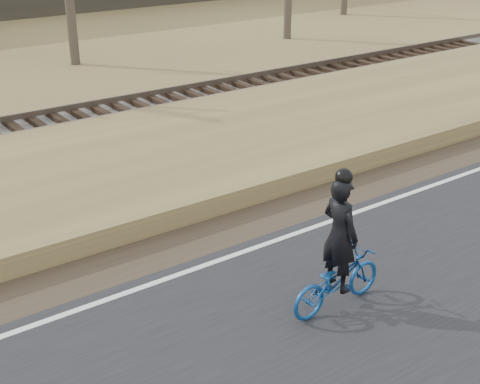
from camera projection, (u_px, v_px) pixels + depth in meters
ground at (269, 253)px, 12.13m from camera, size 120.00×120.00×0.00m
road at (369, 315)px, 10.26m from camera, size 120.00×6.00×0.06m
edge_line at (262, 245)px, 12.25m from camera, size 120.00×0.12×0.01m
shoulder at (231, 228)px, 13.01m from camera, size 120.00×1.60×0.04m
embankment at (155, 171)px, 15.16m from camera, size 120.00×5.00×0.44m
ballast at (86, 129)px, 17.98m from camera, size 120.00×3.00×0.45m
railroad at (85, 118)px, 17.85m from camera, size 120.00×2.40×0.29m
cyclist at (338, 264)px, 10.13m from camera, size 1.78×0.67×2.31m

